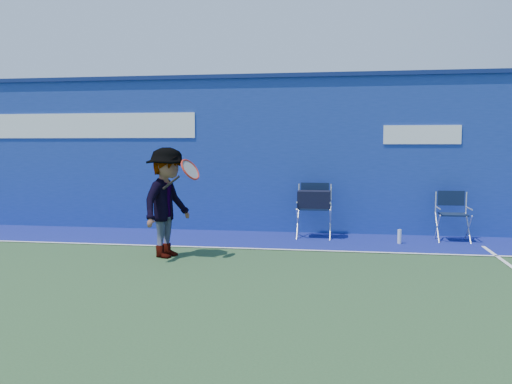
% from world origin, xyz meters
% --- Properties ---
extents(ground, '(80.00, 80.00, 0.00)m').
position_xyz_m(ground, '(0.00, 0.00, 0.00)').
color(ground, '#284625').
rests_on(ground, ground).
extents(stadium_wall, '(24.00, 0.50, 3.08)m').
position_xyz_m(stadium_wall, '(-0.00, 5.20, 1.55)').
color(stadium_wall, navy).
rests_on(stadium_wall, ground).
extents(out_of_bounds_strip, '(24.00, 1.80, 0.01)m').
position_xyz_m(out_of_bounds_strip, '(0.00, 4.10, 0.00)').
color(out_of_bounds_strip, navy).
rests_on(out_of_bounds_strip, ground).
extents(court_lines, '(24.00, 12.00, 0.01)m').
position_xyz_m(court_lines, '(0.00, 0.60, 0.01)').
color(court_lines, white).
rests_on(court_lines, out_of_bounds_strip).
extents(directors_chair_left, '(0.60, 0.54, 1.00)m').
position_xyz_m(directors_chair_left, '(1.64, 4.48, 0.42)').
color(directors_chair_left, silver).
rests_on(directors_chair_left, ground).
extents(directors_chair_right, '(0.53, 0.47, 0.89)m').
position_xyz_m(directors_chair_right, '(4.10, 4.49, 0.28)').
color(directors_chair_right, silver).
rests_on(directors_chair_right, ground).
extents(water_bottle, '(0.07, 0.07, 0.25)m').
position_xyz_m(water_bottle, '(3.14, 4.08, 0.13)').
color(water_bottle, silver).
rests_on(water_bottle, ground).
extents(tennis_player, '(1.01, 1.20, 1.67)m').
position_xyz_m(tennis_player, '(-0.49, 2.42, 0.84)').
color(tennis_player, '#EA4738').
rests_on(tennis_player, ground).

